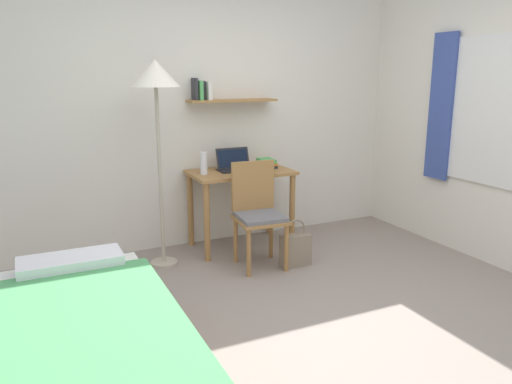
% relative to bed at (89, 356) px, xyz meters
% --- Properties ---
extents(ground_plane, '(5.28, 5.28, 0.00)m').
position_rel_bed_xyz_m(ground_plane, '(1.49, 0.12, -0.24)').
color(ground_plane, gray).
extents(wall_back, '(4.40, 0.27, 2.60)m').
position_rel_bed_xyz_m(wall_back, '(1.49, 2.15, 1.06)').
color(wall_back, silver).
rests_on(wall_back, ground_plane).
extents(bed, '(0.92, 1.88, 0.54)m').
position_rel_bed_xyz_m(bed, '(0.00, 0.00, 0.00)').
color(bed, '#9E703D').
rests_on(bed, ground_plane).
extents(desk, '(0.97, 0.57, 0.76)m').
position_rel_bed_xyz_m(desk, '(1.66, 1.82, 0.37)').
color(desk, '#9E703D').
rests_on(desk, ground_plane).
extents(desk_chair, '(0.45, 0.45, 0.92)m').
position_rel_bed_xyz_m(desk_chair, '(1.60, 1.32, 0.26)').
color(desk_chair, '#9E703D').
rests_on(desk_chair, ground_plane).
extents(standing_lamp, '(0.40, 0.40, 1.78)m').
position_rel_bed_xyz_m(standing_lamp, '(0.84, 1.68, 1.34)').
color(standing_lamp, '#B2A893').
rests_on(standing_lamp, ground_plane).
extents(laptop, '(0.34, 0.22, 0.21)m').
position_rel_bed_xyz_m(laptop, '(1.63, 1.89, 0.57)').
color(laptop, black).
rests_on(laptop, desk).
extents(water_bottle, '(0.07, 0.07, 0.21)m').
position_rel_bed_xyz_m(water_bottle, '(1.29, 1.82, 0.62)').
color(water_bottle, silver).
rests_on(water_bottle, desk).
extents(book_stack, '(0.19, 0.23, 0.09)m').
position_rel_bed_xyz_m(book_stack, '(1.96, 1.86, 0.56)').
color(book_stack, '#333338').
rests_on(book_stack, desk).
extents(handbag, '(0.27, 0.12, 0.43)m').
position_rel_bed_xyz_m(handbag, '(1.89, 1.15, -0.09)').
color(handbag, gray).
rests_on(handbag, ground_plane).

